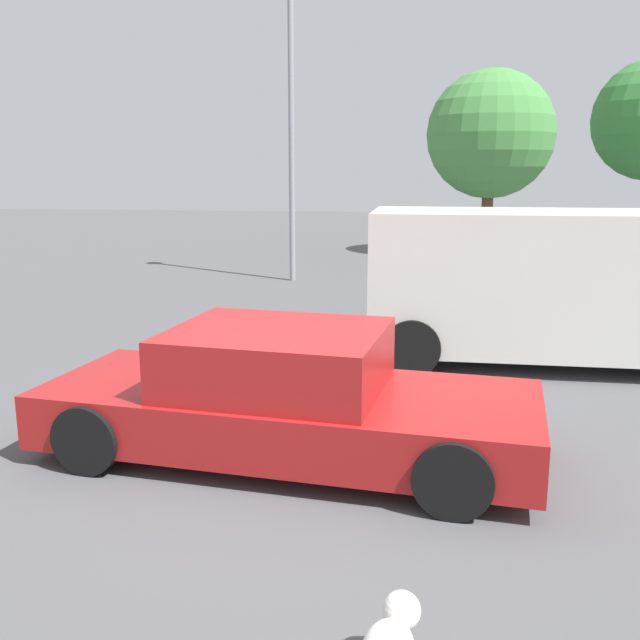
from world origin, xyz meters
TOP-DOWN VIEW (x-y plane):
  - ground_plane at (0.00, 0.00)m, footprint 80.00×80.00m
  - sedan_foreground at (-0.14, 0.19)m, footprint 4.79×2.32m
  - van_white at (2.93, 4.02)m, footprint 5.08×2.17m
  - light_post_near at (-2.12, 10.91)m, footprint 0.44×0.44m
  - tree_back_center at (2.96, 16.77)m, footprint 3.89×3.89m

SIDE VIEW (x-z plane):
  - ground_plane at x=0.00m, z-range 0.00..0.00m
  - sedan_foreground at x=-0.14m, z-range -0.05..1.18m
  - van_white at x=2.93m, z-range 0.09..2.21m
  - tree_back_center at x=2.96m, z-range 0.88..6.57m
  - light_post_near at x=-2.12m, z-range 1.23..8.84m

